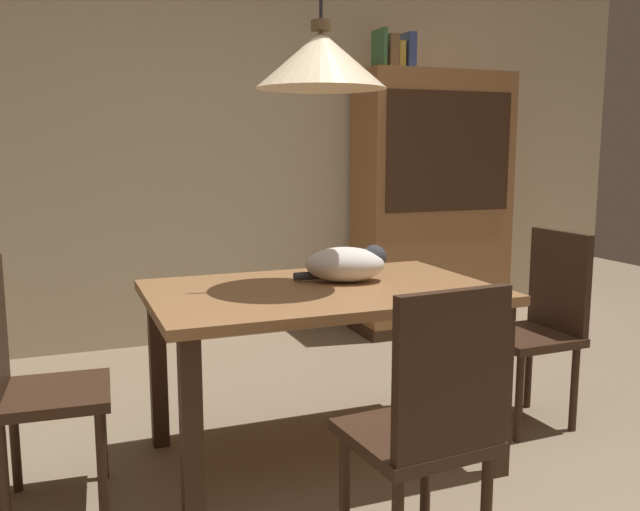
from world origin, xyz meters
The scene contains 12 objects.
back_wall centered at (0.00, 2.65, 1.45)m, with size 6.40×0.10×2.90m, color beige.
dining_table centered at (-0.12, 0.60, 0.65)m, with size 1.40×0.90×0.75m.
chair_left_side centered at (-1.25, 0.61, 0.51)m, with size 0.43×0.43×0.93m.
chair_right_side centered at (1.00, 0.60, 0.51)m, with size 0.41×0.41×0.93m.
chair_near_front centered at (-0.12, -0.28, 0.51)m, with size 0.43×0.43×0.93m.
cat_sleeping centered at (0.03, 0.68, 0.83)m, with size 0.41×0.33×0.16m.
pendant_lamp centered at (-0.12, 0.60, 1.66)m, with size 0.52×0.52×1.30m.
hutch_bookcase centered at (1.41, 2.32, 0.89)m, with size 1.12×0.45×1.85m.
book_green_slim centered at (0.97, 2.32, 1.98)m, with size 0.03×0.20×0.26m, color #427A4C.
book_brown_thick centered at (1.03, 2.32, 1.96)m, with size 0.06×0.24×0.22m, color brown.
book_yellow_short centered at (1.10, 2.32, 1.94)m, with size 0.04×0.20×0.18m, color gold.
book_blue_wide centered at (1.17, 2.32, 1.97)m, with size 0.06×0.24×0.24m, color #384C93.
Camera 1 is at (-1.13, -1.96, 1.32)m, focal length 38.20 mm.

